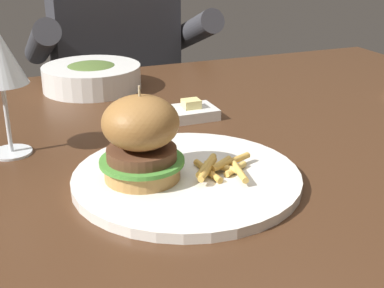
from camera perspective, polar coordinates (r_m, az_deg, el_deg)
name	(u,v)px	position (r m, az deg, el deg)	size (l,w,h in m)	color
dining_table	(191,171)	(0.96, -0.09, -2.90)	(1.47, 0.98, 0.74)	#472B19
main_plate	(187,178)	(0.75, -0.57, -3.64)	(0.32, 0.32, 0.01)	white
burger_sandwich	(141,138)	(0.71, -5.45, 0.63)	(0.12, 0.12, 0.13)	#B78447
fries_pile	(220,167)	(0.74, 2.97, -2.51)	(0.10, 0.09, 0.02)	gold
butter_dish	(191,112)	(1.00, -0.08, 3.44)	(0.09, 0.07, 0.04)	white
soup_bowl	(92,76)	(1.21, -10.64, 7.13)	(0.22, 0.22, 0.06)	white
diner_person	(117,102)	(1.70, -7.98, 4.44)	(0.51, 0.36, 1.18)	#282833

